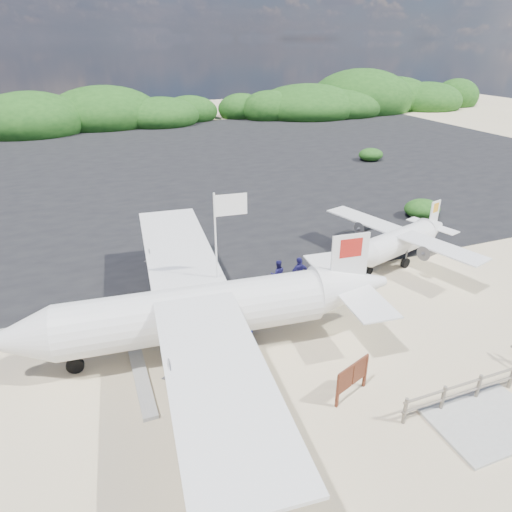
{
  "coord_description": "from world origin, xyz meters",
  "views": [
    {
      "loc": [
        -5.32,
        -13.43,
        11.1
      ],
      "look_at": [
        1.6,
        4.38,
        1.99
      ],
      "focal_mm": 32.0,
      "sensor_mm": 36.0,
      "label": 1
    }
  ],
  "objects_px": {
    "aircraft_large": "(255,171)",
    "aircraft_small": "(14,162)",
    "flagpole": "(220,335)",
    "crew_a": "(169,295)",
    "baggage_cart": "(220,340)",
    "signboard": "(350,396)",
    "crew_b": "(278,274)",
    "crew_c": "(299,275)"
  },
  "relations": [
    {
      "from": "baggage_cart",
      "to": "aircraft_large",
      "type": "relative_size",
      "value": 0.16
    },
    {
      "from": "baggage_cart",
      "to": "crew_b",
      "type": "height_order",
      "value": "crew_b"
    },
    {
      "from": "signboard",
      "to": "aircraft_large",
      "type": "height_order",
      "value": "aircraft_large"
    },
    {
      "from": "signboard",
      "to": "crew_b",
      "type": "height_order",
      "value": "crew_b"
    },
    {
      "from": "baggage_cart",
      "to": "crew_c",
      "type": "height_order",
      "value": "crew_c"
    },
    {
      "from": "aircraft_small",
      "to": "flagpole",
      "type": "bearing_deg",
      "value": 90.31
    },
    {
      "from": "crew_b",
      "to": "aircraft_small",
      "type": "distance_m",
      "value": 35.68
    },
    {
      "from": "crew_c",
      "to": "aircraft_large",
      "type": "distance_m",
      "value": 22.37
    },
    {
      "from": "crew_a",
      "to": "aircraft_small",
      "type": "height_order",
      "value": "crew_a"
    },
    {
      "from": "crew_a",
      "to": "aircraft_large",
      "type": "relative_size",
      "value": 0.1
    },
    {
      "from": "baggage_cart",
      "to": "signboard",
      "type": "distance_m",
      "value": 5.74
    },
    {
      "from": "baggage_cart",
      "to": "aircraft_large",
      "type": "height_order",
      "value": "aircraft_large"
    },
    {
      "from": "crew_a",
      "to": "crew_b",
      "type": "distance_m",
      "value": 5.39
    },
    {
      "from": "baggage_cart",
      "to": "aircraft_large",
      "type": "xyz_separation_m",
      "value": [
        10.76,
        23.92,
        0.0
      ]
    },
    {
      "from": "crew_a",
      "to": "aircraft_small",
      "type": "xyz_separation_m",
      "value": [
        -8.94,
        32.97,
        -0.86
      ]
    },
    {
      "from": "signboard",
      "to": "crew_c",
      "type": "xyz_separation_m",
      "value": [
        1.51,
        7.14,
        0.91
      ]
    },
    {
      "from": "flagpole",
      "to": "aircraft_small",
      "type": "height_order",
      "value": "flagpole"
    },
    {
      "from": "signboard",
      "to": "crew_a",
      "type": "bearing_deg",
      "value": 101.04
    },
    {
      "from": "aircraft_large",
      "to": "aircraft_small",
      "type": "distance_m",
      "value": 24.25
    },
    {
      "from": "aircraft_small",
      "to": "crew_b",
      "type": "bearing_deg",
      "value": 97.57
    },
    {
      "from": "signboard",
      "to": "crew_b",
      "type": "xyz_separation_m",
      "value": [
        0.71,
        7.87,
        0.74
      ]
    },
    {
      "from": "crew_b",
      "to": "flagpole",
      "type": "bearing_deg",
      "value": 48.13
    },
    {
      "from": "crew_b",
      "to": "aircraft_small",
      "type": "relative_size",
      "value": 0.19
    },
    {
      "from": "crew_c",
      "to": "flagpole",
      "type": "bearing_deg",
      "value": 16.97
    },
    {
      "from": "crew_c",
      "to": "aircraft_small",
      "type": "bearing_deg",
      "value": -73.11
    },
    {
      "from": "signboard",
      "to": "crew_c",
      "type": "relative_size",
      "value": 0.94
    },
    {
      "from": "crew_a",
      "to": "crew_c",
      "type": "height_order",
      "value": "crew_c"
    },
    {
      "from": "flagpole",
      "to": "crew_a",
      "type": "bearing_deg",
      "value": 120.8
    },
    {
      "from": "signboard",
      "to": "aircraft_large",
      "type": "distance_m",
      "value": 29.64
    },
    {
      "from": "flagpole",
      "to": "aircraft_large",
      "type": "distance_m",
      "value": 25.94
    },
    {
      "from": "flagpole",
      "to": "aircraft_small",
      "type": "relative_size",
      "value": 0.79
    },
    {
      "from": "baggage_cart",
      "to": "crew_a",
      "type": "height_order",
      "value": "crew_a"
    },
    {
      "from": "flagpole",
      "to": "aircraft_large",
      "type": "bearing_deg",
      "value": 65.68
    },
    {
      "from": "signboard",
      "to": "baggage_cart",
      "type": "bearing_deg",
      "value": 103.62
    },
    {
      "from": "flagpole",
      "to": "aircraft_large",
      "type": "height_order",
      "value": "flagpole"
    },
    {
      "from": "baggage_cart",
      "to": "aircraft_small",
      "type": "height_order",
      "value": "aircraft_small"
    },
    {
      "from": "aircraft_large",
      "to": "aircraft_small",
      "type": "relative_size",
      "value": 2.32
    },
    {
      "from": "crew_a",
      "to": "signboard",
      "type": "bearing_deg",
      "value": 142.73
    },
    {
      "from": "crew_b",
      "to": "aircraft_large",
      "type": "relative_size",
      "value": 0.08
    },
    {
      "from": "crew_a",
      "to": "aircraft_small",
      "type": "relative_size",
      "value": 0.22
    },
    {
      "from": "baggage_cart",
      "to": "crew_c",
      "type": "distance_m",
      "value": 5.39
    },
    {
      "from": "flagpole",
      "to": "crew_c",
      "type": "relative_size",
      "value": 3.38
    }
  ]
}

